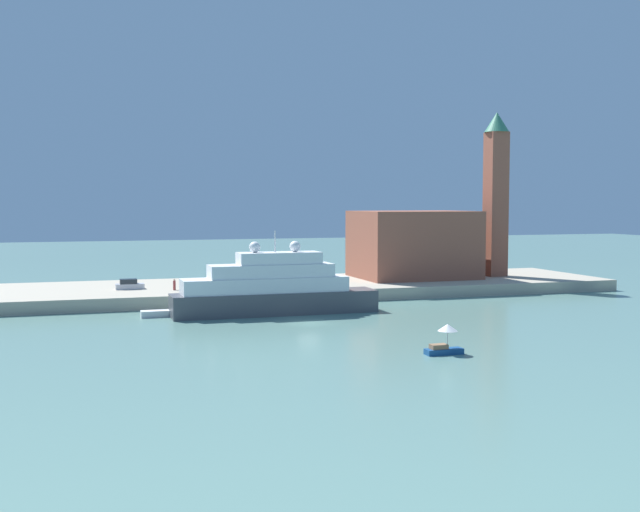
{
  "coord_description": "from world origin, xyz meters",
  "views": [
    {
      "loc": [
        -25.29,
        -83.72,
        13.84
      ],
      "look_at": [
        3.24,
        6.0,
        7.24
      ],
      "focal_mm": 43.24,
      "sensor_mm": 36.0,
      "label": 1
    }
  ],
  "objects_px": {
    "mooring_bollard": "(286,288)",
    "bell_tower": "(496,189)",
    "work_barge": "(163,313)",
    "parked_car": "(129,285)",
    "harbor_building": "(413,244)",
    "person_figure": "(174,285)",
    "small_motorboat": "(445,341)",
    "large_yacht": "(272,289)"
  },
  "relations": [
    {
      "from": "mooring_bollard",
      "to": "bell_tower",
      "type": "bearing_deg",
      "value": 15.14
    },
    {
      "from": "work_barge",
      "to": "parked_car",
      "type": "xyz_separation_m",
      "value": [
        -2.92,
        15.88,
        1.95
      ]
    },
    {
      "from": "harbor_building",
      "to": "person_figure",
      "type": "bearing_deg",
      "value": -170.31
    },
    {
      "from": "small_motorboat",
      "to": "mooring_bollard",
      "type": "xyz_separation_m",
      "value": [
        -4.68,
        38.32,
        0.88
      ]
    },
    {
      "from": "large_yacht",
      "to": "harbor_building",
      "type": "distance_m",
      "value": 35.96
    },
    {
      "from": "large_yacht",
      "to": "work_barge",
      "type": "bearing_deg",
      "value": 171.49
    },
    {
      "from": "person_figure",
      "to": "bell_tower",
      "type": "bearing_deg",
      "value": 5.18
    },
    {
      "from": "small_motorboat",
      "to": "large_yacht",
      "type": "bearing_deg",
      "value": 106.73
    },
    {
      "from": "large_yacht",
      "to": "bell_tower",
      "type": "xyz_separation_m",
      "value": [
        42.48,
        19.41,
        12.88
      ]
    },
    {
      "from": "large_yacht",
      "to": "bell_tower",
      "type": "height_order",
      "value": "bell_tower"
    },
    {
      "from": "small_motorboat",
      "to": "work_barge",
      "type": "height_order",
      "value": "small_motorboat"
    },
    {
      "from": "harbor_building",
      "to": "mooring_bollard",
      "type": "xyz_separation_m",
      "value": [
        -24.59,
        -12.24,
        -4.95
      ]
    },
    {
      "from": "small_motorboat",
      "to": "person_figure",
      "type": "bearing_deg",
      "value": 113.42
    },
    {
      "from": "small_motorboat",
      "to": "parked_car",
      "type": "bearing_deg",
      "value": 117.81
    },
    {
      "from": "person_figure",
      "to": "large_yacht",
      "type": "bearing_deg",
      "value": -55.07
    },
    {
      "from": "large_yacht",
      "to": "parked_car",
      "type": "relative_size",
      "value": 6.59
    },
    {
      "from": "small_motorboat",
      "to": "parked_car",
      "type": "height_order",
      "value": "parked_car"
    },
    {
      "from": "person_figure",
      "to": "mooring_bollard",
      "type": "height_order",
      "value": "person_figure"
    },
    {
      "from": "work_barge",
      "to": "harbor_building",
      "type": "xyz_separation_m",
      "value": [
        41.85,
        19.32,
        6.69
      ]
    },
    {
      "from": "small_motorboat",
      "to": "harbor_building",
      "type": "xyz_separation_m",
      "value": [
        19.91,
        50.56,
        5.83
      ]
    },
    {
      "from": "work_barge",
      "to": "harbor_building",
      "type": "height_order",
      "value": "harbor_building"
    },
    {
      "from": "work_barge",
      "to": "person_figure",
      "type": "height_order",
      "value": "person_figure"
    },
    {
      "from": "work_barge",
      "to": "harbor_building",
      "type": "relative_size",
      "value": 0.29
    },
    {
      "from": "work_barge",
      "to": "parked_car",
      "type": "height_order",
      "value": "parked_car"
    },
    {
      "from": "large_yacht",
      "to": "harbor_building",
      "type": "relative_size",
      "value": 1.41
    },
    {
      "from": "small_motorboat",
      "to": "harbor_building",
      "type": "height_order",
      "value": "harbor_building"
    },
    {
      "from": "harbor_building",
      "to": "bell_tower",
      "type": "bearing_deg",
      "value": -7.73
    },
    {
      "from": "large_yacht",
      "to": "harbor_building",
      "type": "bearing_deg",
      "value": 36.55
    },
    {
      "from": "person_figure",
      "to": "harbor_building",
      "type": "bearing_deg",
      "value": 9.69
    },
    {
      "from": "harbor_building",
      "to": "parked_car",
      "type": "bearing_deg",
      "value": -175.61
    },
    {
      "from": "mooring_bollard",
      "to": "parked_car",
      "type": "bearing_deg",
      "value": 156.42
    },
    {
      "from": "small_motorboat",
      "to": "harbor_building",
      "type": "bearing_deg",
      "value": 68.51
    },
    {
      "from": "large_yacht",
      "to": "work_barge",
      "type": "height_order",
      "value": "large_yacht"
    },
    {
      "from": "large_yacht",
      "to": "parked_car",
      "type": "xyz_separation_m",
      "value": [
        -16.06,
        17.85,
        -0.72
      ]
    },
    {
      "from": "large_yacht",
      "to": "small_motorboat",
      "type": "xyz_separation_m",
      "value": [
        8.8,
        -29.28,
        -1.82
      ]
    },
    {
      "from": "large_yacht",
      "to": "small_motorboat",
      "type": "height_order",
      "value": "large_yacht"
    },
    {
      "from": "parked_car",
      "to": "person_figure",
      "type": "bearing_deg",
      "value": -28.81
    },
    {
      "from": "work_barge",
      "to": "person_figure",
      "type": "distance_m",
      "value": 13.16
    },
    {
      "from": "work_barge",
      "to": "bell_tower",
      "type": "distance_m",
      "value": 60.33
    },
    {
      "from": "work_barge",
      "to": "harbor_building",
      "type": "distance_m",
      "value": 46.58
    },
    {
      "from": "large_yacht",
      "to": "parked_car",
      "type": "height_order",
      "value": "large_yacht"
    },
    {
      "from": "harbor_building",
      "to": "person_figure",
      "type": "distance_m",
      "value": 39.77
    }
  ]
}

